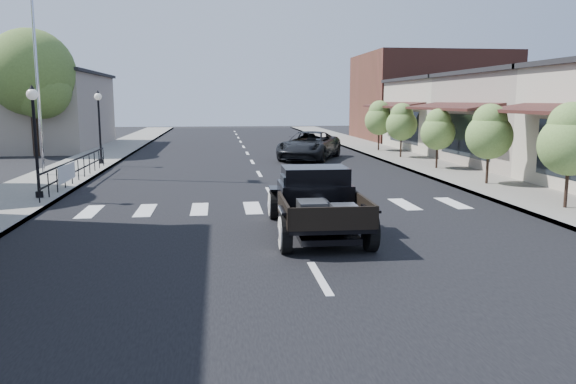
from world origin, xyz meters
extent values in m
plane|color=black|center=(0.00, 0.00, 0.00)|extent=(120.00, 120.00, 0.00)
cube|color=black|center=(0.00, 15.00, 0.01)|extent=(14.00, 80.00, 0.02)
cube|color=#99968B|center=(-8.50, 15.00, 0.07)|extent=(3.00, 80.00, 0.15)
cube|color=gray|center=(8.50, 15.00, 0.07)|extent=(3.00, 80.00, 0.15)
cube|color=gray|center=(-15.00, 28.00, 2.50)|extent=(10.00, 12.00, 5.00)
cube|color=#A5988B|center=(15.00, 13.00, 2.25)|extent=(10.00, 9.00, 4.50)
cube|color=beige|center=(15.00, 22.00, 2.25)|extent=(10.00, 9.00, 4.50)
cube|color=brown|center=(15.50, 32.00, 3.50)|extent=(11.00, 10.00, 7.00)
cylinder|color=silver|center=(-9.20, 12.00, 5.64)|extent=(0.12, 0.12, 10.98)
imported|color=black|center=(3.25, 18.02, 0.77)|extent=(4.64, 6.12, 1.54)
camera|label=1|loc=(-1.82, -12.81, 3.26)|focal=35.00mm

